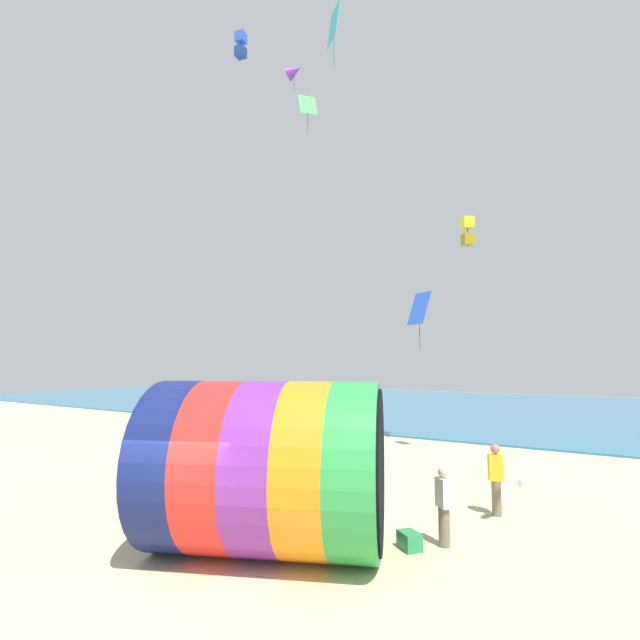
{
  "coord_description": "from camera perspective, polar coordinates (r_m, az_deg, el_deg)",
  "views": [
    {
      "loc": [
        7.66,
        -6.37,
        3.93
      ],
      "look_at": [
        0.8,
        3.85,
        4.98
      ],
      "focal_mm": 28.0,
      "sensor_mm": 36.0,
      "label": 1
    }
  ],
  "objects": [
    {
      "name": "kite_yellow_box",
      "position": [
        22.07,
        16.52,
        9.7
      ],
      "size": [
        0.62,
        0.62,
        1.26
      ],
      "color": "yellow"
    },
    {
      "name": "cooler_box",
      "position": [
        11.66,
        10.19,
        -23.59
      ],
      "size": [
        0.63,
        0.6,
        0.36
      ],
      "primitive_type": "cube",
      "rotation": [
        0.0,
        0.0,
        2.49
      ],
      "color": "#268C4C",
      "rests_on": "ground"
    },
    {
      "name": "kite_blue_diamond",
      "position": [
        25.4,
        11.27,
        1.27
      ],
      "size": [
        1.35,
        1.11,
        2.89
      ],
      "color": "blue"
    },
    {
      "name": "ground_plane",
      "position": [
        10.71,
        -17.01,
        -26.22
      ],
      "size": [
        120.0,
        120.0,
        0.0
      ],
      "primitive_type": "plane",
      "color": "#CCBA8C"
    },
    {
      "name": "bystander_near_water",
      "position": [
        14.28,
        19.47,
        -16.71
      ],
      "size": [
        0.42,
        0.36,
        1.81
      ],
      "color": "#726651",
      "rests_on": "ground"
    },
    {
      "name": "kite_cyan_diamond",
      "position": [
        25.6,
        1.6,
        30.7
      ],
      "size": [
        1.09,
        0.94,
        2.91
      ],
      "color": "#2DB2C6"
    },
    {
      "name": "kite_handler",
      "position": [
        11.77,
        13.95,
        -19.89
      ],
      "size": [
        0.42,
        0.4,
        1.68
      ],
      "color": "#726651",
      "rests_on": "ground"
    },
    {
      "name": "kite_blue_box",
      "position": [
        28.13,
        -9.05,
        28.62
      ],
      "size": [
        0.56,
        0.56,
        1.33
      ],
      "color": "blue"
    },
    {
      "name": "kite_purple_delta",
      "position": [
        30.74,
        -2.97,
        26.56
      ],
      "size": [
        1.2,
        1.05,
        1.62
      ],
      "color": "purple"
    },
    {
      "name": "giant_inflatable_tube",
      "position": [
        10.92,
        -5.97,
        -16.29
      ],
      "size": [
        5.75,
        5.18,
        3.54
      ],
      "color": "navy",
      "rests_on": "ground"
    },
    {
      "name": "bystander_mid_beach",
      "position": [
        21.81,
        1.27,
        -13.01
      ],
      "size": [
        0.42,
        0.4,
        1.66
      ],
      "color": "#383D56",
      "rests_on": "ground"
    },
    {
      "name": "sea",
      "position": [
        45.26,
        24.33,
        -9.37
      ],
      "size": [
        120.0,
        40.0,
        0.1
      ],
      "primitive_type": "cube",
      "color": "teal",
      "rests_on": "ground"
    },
    {
      "name": "kite_green_diamond",
      "position": [
        33.07,
        -1.42,
        23.32
      ],
      "size": [
        1.16,
        1.24,
        2.58
      ],
      "color": "green"
    }
  ]
}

